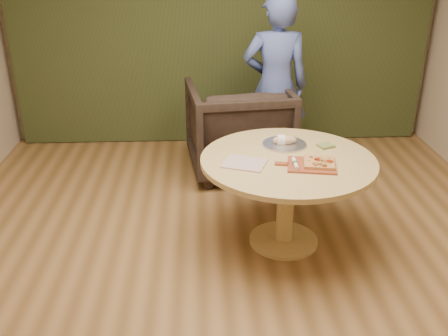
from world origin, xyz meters
The scene contains 12 objects.
room_shell centered at (0.00, 0.00, 1.40)m, with size 5.04×6.04×2.84m.
curtain centered at (0.00, 2.90, 1.40)m, with size 4.80×0.14×2.78m, color #2B3418.
pedestal_table centered at (0.41, 0.51, 0.61)m, with size 1.34×1.34×0.75m.
pizza_paddle centered at (0.54, 0.36, 0.76)m, with size 0.47×0.34×0.01m.
flatbread_pizza centered at (0.61, 0.36, 0.78)m, with size 0.25×0.25×0.04m.
cutlery_roll centered at (0.43, 0.35, 0.78)m, with size 0.03×0.20×0.03m.
newspaper centered at (0.07, 0.42, 0.76)m, with size 0.30×0.25×0.01m, color silver.
serving_tray centered at (0.42, 0.78, 0.76)m, with size 0.36×0.36×0.02m.
bread_roll centered at (0.41, 0.78, 0.79)m, with size 0.19×0.09×0.09m.
green_packet centered at (0.75, 0.72, 0.76)m, with size 0.12×0.10×0.02m, color #57692F.
armchair centered at (0.14, 1.97, 0.52)m, with size 1.01×0.95×1.04m, color black.
person_standing centered at (0.51, 1.98, 0.92)m, with size 0.67×0.44×1.83m, color #46599C.
Camera 1 is at (-0.25, -2.95, 2.26)m, focal length 40.00 mm.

